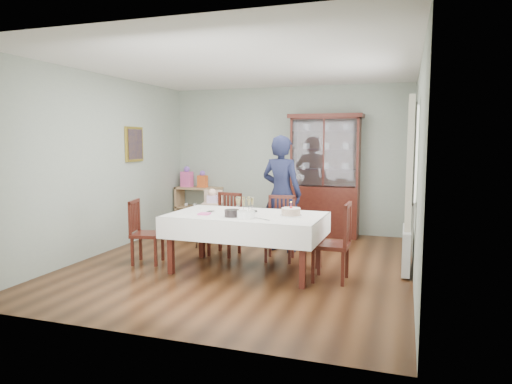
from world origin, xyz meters
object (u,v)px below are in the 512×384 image
at_px(woman, 281,194).
at_px(gift_bag_pink, 187,178).
at_px(chair_end_left, 147,245).
at_px(chair_far_left, 225,236).
at_px(gift_bag_orange, 203,180).
at_px(china_cabinet, 325,174).
at_px(high_chair, 213,223).
at_px(champagne_tray, 245,207).
at_px(birthday_cake, 291,212).
at_px(dining_table, 246,242).
at_px(chair_end_right, 332,258).
at_px(sideboard, 199,207).
at_px(chair_far_right, 280,241).

xyz_separation_m(woman, gift_bag_pink, (-2.30, 1.36, 0.08)).
bearing_deg(chair_end_left, woman, -64.01).
bearing_deg(chair_end_left, gift_bag_pink, 1.94).
xyz_separation_m(chair_far_left, woman, (0.75, 0.49, 0.62)).
relative_size(chair_far_left, gift_bag_orange, 2.79).
distance_m(chair_end_left, gift_bag_pink, 2.83).
bearing_deg(china_cabinet, high_chair, -139.91).
relative_size(champagne_tray, birthday_cake, 1.20).
relative_size(dining_table, gift_bag_pink, 4.98).
height_order(chair_end_right, high_chair, chair_end_right).
xyz_separation_m(chair_far_left, high_chair, (-0.42, 0.49, 0.09)).
relative_size(chair_far_left, high_chair, 0.98).
relative_size(sideboard, chair_far_left, 0.98).
relative_size(champagne_tray, gift_bag_orange, 1.02).
bearing_deg(woman, high_chair, 12.84).
relative_size(chair_far_right, woman, 0.51).
relative_size(dining_table, woman, 1.13).
relative_size(chair_end_left, champagne_tray, 2.66).
height_order(sideboard, high_chair, high_chair).
height_order(high_chair, champagne_tray, champagne_tray).
height_order(dining_table, woman, woman).
height_order(china_cabinet, woman, china_cabinet).
distance_m(woman, champagne_tray, 1.11).
bearing_deg(gift_bag_pink, gift_bag_orange, 0.00).
bearing_deg(woman, chair_end_left, 51.90).
height_order(dining_table, chair_end_left, chair_end_left).
xyz_separation_m(woman, gift_bag_orange, (-1.96, 1.36, 0.05)).
relative_size(champagne_tray, gift_bag_pink, 0.82).
relative_size(high_chair, champagne_tray, 2.80).
distance_m(chair_far_right, gift_bag_orange, 2.90).
bearing_deg(china_cabinet, gift_bag_pink, 179.97).
xyz_separation_m(dining_table, woman, (0.15, 1.22, 0.51)).
xyz_separation_m(champagne_tray, birthday_cake, (0.66, -0.11, -0.02)).
height_order(chair_end_right, champagne_tray, chair_end_right).
bearing_deg(gift_bag_pink, chair_end_right, -38.75).
height_order(high_chair, birthday_cake, birthday_cake).
relative_size(chair_far_left, champagne_tray, 2.75).
distance_m(china_cabinet, woman, 1.44).
relative_size(sideboard, chair_far_right, 0.98).
bearing_deg(china_cabinet, chair_far_right, -99.42).
bearing_deg(chair_far_left, dining_table, -44.19).
height_order(chair_end_left, gift_bag_pink, gift_bag_pink).
bearing_deg(chair_far_right, chair_end_right, -46.81).
height_order(sideboard, champagne_tray, champagne_tray).
xyz_separation_m(champagne_tray, gift_bag_orange, (-1.75, 2.45, 0.12)).
height_order(chair_far_right, champagne_tray, champagne_tray).
bearing_deg(gift_bag_orange, woman, -34.68).
height_order(dining_table, chair_far_left, chair_far_left).
bearing_deg(chair_end_right, gift_bag_orange, -130.94).
bearing_deg(dining_table, birthday_cake, 2.03).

